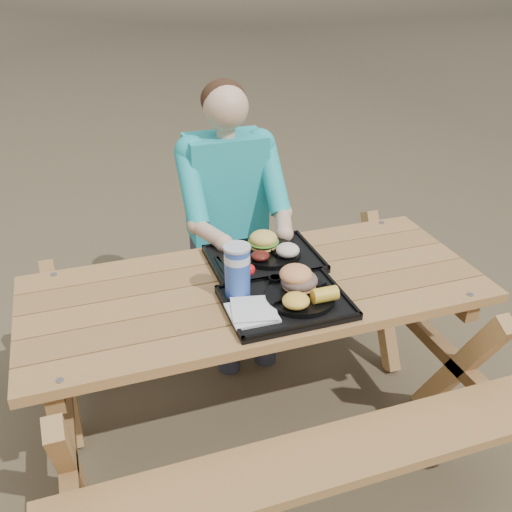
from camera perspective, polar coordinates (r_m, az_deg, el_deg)
name	(u,v)px	position (r m, az deg, el deg)	size (l,w,h in m)	color
ground	(256,425)	(2.71, 0.00, -16.51)	(60.00, 60.00, 0.00)	#999999
picnic_table	(256,360)	(2.46, 0.00, -10.36)	(1.80, 1.49, 0.75)	#999999
tray_near	(286,303)	(2.12, 3.00, -4.74)	(0.45, 0.35, 0.02)	black
tray_far	(264,260)	(2.39, 0.80, -0.36)	(0.45, 0.35, 0.02)	black
plate_near	(300,297)	(2.12, 4.45, -4.09)	(0.26, 0.26, 0.02)	black
plate_far	(270,253)	(2.40, 1.40, 0.28)	(0.26, 0.26, 0.02)	black
napkin_stack	(252,312)	(2.03, -0.40, -5.60)	(0.16, 0.16, 0.02)	silver
soda_cup	(237,272)	(2.10, -1.88, -1.57)	(0.10, 0.10, 0.19)	#163EA9
condiment_bbq	(275,280)	(2.20, 1.93, -2.44)	(0.05, 0.05, 0.03)	black
condiment_mustard	(290,278)	(2.22, 3.37, -2.19)	(0.05, 0.05, 0.03)	gold
sandwich	(300,271)	(2.12, 4.39, -1.54)	(0.13, 0.13, 0.13)	#EF9654
mac_cheese	(296,301)	(2.03, 4.02, -4.48)	(0.10, 0.10, 0.05)	yellow
corn_cob	(325,295)	(2.07, 6.90, -3.85)	(0.09, 0.09, 0.06)	yellow
cutlery_far	(225,263)	(2.35, -3.12, -0.71)	(0.02, 0.14, 0.01)	black
burger	(263,235)	(2.41, 0.75, 2.08)	(0.12, 0.12, 0.11)	#E8BF52
baked_beans	(260,256)	(2.33, 0.42, 0.03)	(0.08, 0.08, 0.03)	#561611
potato_salad	(288,250)	(2.35, 3.19, 0.59)	(0.10, 0.10, 0.05)	silver
diner	(228,230)	(2.92, -2.78, 2.63)	(0.48, 0.84, 1.28)	#1BAEC0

